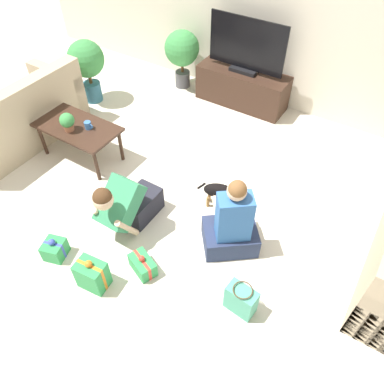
% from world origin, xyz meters
% --- Properties ---
extents(ground_plane, '(16.00, 16.00, 0.00)m').
position_xyz_m(ground_plane, '(0.00, 0.00, 0.00)').
color(ground_plane, beige).
extents(wall_back, '(8.40, 0.06, 2.60)m').
position_xyz_m(wall_back, '(0.00, 2.63, 1.30)').
color(wall_back, beige).
rests_on(wall_back, ground_plane).
extents(sofa_left, '(0.91, 1.77, 0.88)m').
position_xyz_m(sofa_left, '(-2.39, -0.01, 0.31)').
color(sofa_left, tan).
rests_on(sofa_left, ground_plane).
extents(coffee_table, '(1.01, 0.55, 0.47)m').
position_xyz_m(coffee_table, '(-1.44, 0.18, 0.41)').
color(coffee_table, '#382319').
rests_on(coffee_table, ground_plane).
extents(tv_console, '(1.31, 0.45, 0.51)m').
position_xyz_m(tv_console, '(-0.33, 2.33, 0.26)').
color(tv_console, '#382319').
rests_on(tv_console, ground_plane).
extents(tv, '(1.10, 0.20, 0.73)m').
position_xyz_m(tv, '(-0.33, 2.33, 0.84)').
color(tv, black).
rests_on(tv, tv_console).
extents(potted_plant_corner_left, '(0.51, 0.51, 0.91)m').
position_xyz_m(potted_plant_corner_left, '(-2.24, 1.23, 0.59)').
color(potted_plant_corner_left, '#336B84').
rests_on(potted_plant_corner_left, ground_plane).
extents(potted_plant_back_left, '(0.52, 0.52, 0.87)m').
position_xyz_m(potted_plant_back_left, '(-1.34, 2.28, 0.57)').
color(potted_plant_back_left, '#4C4C51').
rests_on(potted_plant_back_left, ground_plane).
extents(person_kneeling, '(0.35, 0.79, 0.77)m').
position_xyz_m(person_kneeling, '(-0.24, -0.38, 0.34)').
color(person_kneeling, '#23232D').
rests_on(person_kneeling, ground_plane).
extents(person_sitting, '(0.66, 0.64, 0.94)m').
position_xyz_m(person_sitting, '(0.77, -0.06, 0.33)').
color(person_sitting, '#283351').
rests_on(person_sitting, ground_plane).
extents(dog, '(0.50, 0.27, 0.33)m').
position_xyz_m(dog, '(0.44, 0.39, 0.22)').
color(dog, black).
rests_on(dog, ground_plane).
extents(gift_box_a, '(0.28, 0.22, 0.36)m').
position_xyz_m(gift_box_a, '(-0.08, -1.11, 0.15)').
color(gift_box_a, '#2D934C').
rests_on(gift_box_a, ground_plane).
extents(gift_box_b, '(0.31, 0.26, 0.22)m').
position_xyz_m(gift_box_b, '(0.21, -0.75, 0.08)').
color(gift_box_b, '#2D934C').
rests_on(gift_box_b, ground_plane).
extents(gift_box_c, '(0.25, 0.26, 0.25)m').
position_xyz_m(gift_box_c, '(-0.62, -1.07, 0.10)').
color(gift_box_c, '#2D934C').
rests_on(gift_box_c, ground_plane).
extents(gift_bag_a, '(0.28, 0.19, 0.32)m').
position_xyz_m(gift_bag_a, '(1.17, -0.61, 0.15)').
color(gift_bag_a, '#4CA384').
rests_on(gift_bag_a, ground_plane).
extents(mug, '(0.12, 0.08, 0.09)m').
position_xyz_m(mug, '(-1.29, 0.22, 0.51)').
color(mug, '#386BAD').
rests_on(mug, coffee_table).
extents(tabletop_plant, '(0.17, 0.17, 0.22)m').
position_xyz_m(tabletop_plant, '(-1.46, 0.08, 0.59)').
color(tabletop_plant, '#A36042').
rests_on(tabletop_plant, coffee_table).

